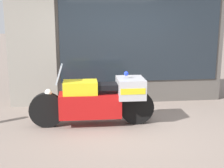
# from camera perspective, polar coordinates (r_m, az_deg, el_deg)

# --- Properties ---
(ground_plane) EXTENTS (60.00, 60.00, 0.00)m
(ground_plane) POSITION_cam_1_polar(r_m,az_deg,el_deg) (5.98, 3.74, -8.28)
(ground_plane) COLOR gray
(shop_building) EXTENTS (5.14, 0.55, 3.40)m
(shop_building) POSITION_cam_1_polar(r_m,az_deg,el_deg) (7.52, -2.19, 9.42)
(shop_building) COLOR #56514C
(shop_building) RESTS_ON ground
(window_display) EXTENTS (3.59, 0.30, 2.07)m
(window_display) POSITION_cam_1_polar(r_m,az_deg,el_deg) (7.84, 4.50, 0.55)
(window_display) COLOR slate
(window_display) RESTS_ON ground
(paramedic_motorcycle) EXTENTS (2.42, 0.64, 1.22)m
(paramedic_motorcycle) POSITION_cam_1_polar(r_m,az_deg,el_deg) (6.04, -2.31, -2.68)
(paramedic_motorcycle) COLOR black
(paramedic_motorcycle) RESTS_ON ground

